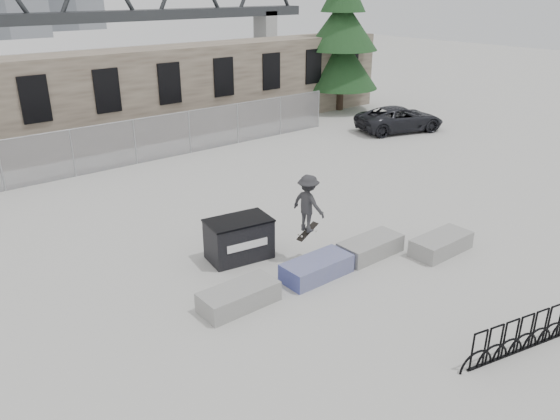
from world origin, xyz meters
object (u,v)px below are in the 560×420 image
object	(u,v)px
spruce_tree	(342,32)
dumpster	(239,239)
bike_rack	(525,334)
suv	(400,119)
skateboarder	(308,204)
planter_far_left	(239,296)
planter_offset	(441,243)
planter_center_right	(370,246)
planter_center_left	(317,267)

from	to	relation	value
spruce_tree	dumpster	bearing A→B (deg)	-142.67
bike_rack	suv	bearing A→B (deg)	47.38
skateboarder	planter_far_left	bearing A→B (deg)	97.01
planter_offset	skateboarder	bearing A→B (deg)	148.16
planter_far_left	skateboarder	size ratio (longest dim) A/B	1.07
skateboarder	planter_offset	bearing A→B (deg)	-129.52
planter_offset	spruce_tree	xyz separation A→B (m)	(11.89, 16.28, 4.47)
suv	spruce_tree	bearing A→B (deg)	5.14
planter_center_right	dumpster	world-z (taller)	dumpster
planter_far_left	planter_center_left	distance (m)	2.50
planter_offset	planter_center_right	bearing A→B (deg)	146.36
planter_center_right	skateboarder	xyz separation A→B (m)	(-1.65, 0.95, 1.48)
planter_far_left	spruce_tree	bearing A→B (deg)	39.22
planter_center_right	planter_offset	world-z (taller)	same
planter_far_left	planter_offset	xyz separation A→B (m)	(6.40, -1.36, 0.00)
planter_center_left	suv	distance (m)	17.03
dumpster	suv	bearing A→B (deg)	32.93
planter_offset	spruce_tree	distance (m)	20.65
planter_center_left	planter_center_right	xyz separation A→B (m)	(2.11, -0.04, 0.00)
planter_far_left	dumpster	distance (m)	2.63
planter_offset	suv	distance (m)	14.72
planter_far_left	suv	distance (m)	19.13
planter_far_left	bike_rack	size ratio (longest dim) A/B	0.57
planter_center_left	bike_rack	size ratio (longest dim) A/B	0.57
dumpster	planter_center_left	bearing A→B (deg)	-57.16
planter_center_left	planter_center_right	size ratio (longest dim) A/B	1.00
planter_far_left	spruce_tree	xyz separation A→B (m)	(18.28, 14.92, 4.47)
suv	planter_offset	bearing A→B (deg)	152.18
planter_far_left	suv	world-z (taller)	suv
planter_center_left	planter_center_right	distance (m)	2.11
planter_center_right	suv	bearing A→B (deg)	36.42
spruce_tree	suv	xyz separation A→B (m)	(-1.36, -6.01, -4.08)
dumpster	planter_far_left	bearing A→B (deg)	-116.14
planter_center_right	spruce_tree	world-z (taller)	spruce_tree
planter_center_left	dumpster	distance (m)	2.49
bike_rack	suv	xyz separation A→B (m)	(13.15, 14.29, 0.23)
planter_far_left	bike_rack	world-z (taller)	bike_rack
planter_offset	suv	xyz separation A→B (m)	(10.53, 10.28, 0.39)
planter_center_right	dumpster	bearing A→B (deg)	143.36
planter_offset	bike_rack	world-z (taller)	bike_rack
planter_far_left	skateboarder	bearing A→B (deg)	14.69
planter_center_left	spruce_tree	world-z (taller)	spruce_tree
suv	skateboarder	world-z (taller)	skateboarder
planter_center_right	planter_offset	xyz separation A→B (m)	(1.79, -1.19, 0.00)
spruce_tree	suv	bearing A→B (deg)	-102.73
suv	skateboarder	xyz separation A→B (m)	(-13.97, -8.14, 1.09)
bike_rack	skateboarder	bearing A→B (deg)	97.63
bike_rack	spruce_tree	world-z (taller)	spruce_tree
dumpster	bike_rack	bearing A→B (deg)	-64.02
dumpster	skateboarder	world-z (taller)	skateboarder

